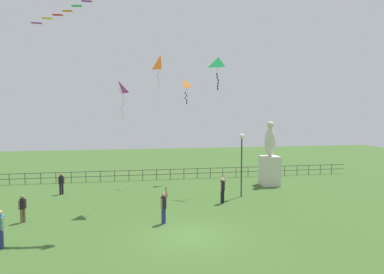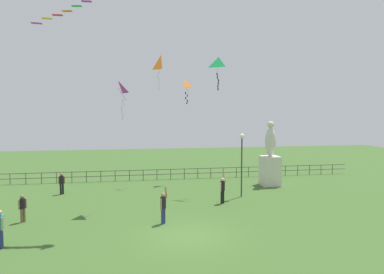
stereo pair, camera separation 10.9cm
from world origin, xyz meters
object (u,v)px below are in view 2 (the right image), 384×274
(statue_monument, at_px, (270,163))
(kite_3, at_px, (119,90))
(person_0, at_px, (163,206))
(person_2, at_px, (222,188))
(person_4, at_px, (23,206))
(person_3, at_px, (0,226))
(kite_4, at_px, (219,65))
(kite_2, at_px, (0,23))
(lamppost, at_px, (242,151))
(kite_0, at_px, (161,65))
(person_1, at_px, (62,182))
(kite_1, at_px, (185,85))

(statue_monument, height_order, kite_3, kite_3)
(person_0, relative_size, person_2, 0.99)
(person_4, bearing_deg, person_3, -86.61)
(kite_4, bearing_deg, kite_2, -161.59)
(person_3, distance_m, kite_2, 11.21)
(kite_3, xyz_separation_m, kite_4, (7.32, 3.70, 2.25))
(lamppost, bearing_deg, kite_2, -171.24)
(person_3, xyz_separation_m, kite_3, (4.98, 5.61, 6.47))
(kite_2, bearing_deg, person_4, -43.47)
(kite_0, distance_m, kite_2, 13.03)
(person_2, xyz_separation_m, kite_3, (-6.69, 0.11, 6.44))
(kite_2, relative_size, kite_3, 0.87)
(person_1, relative_size, kite_4, 0.64)
(person_1, bearing_deg, person_2, -21.46)
(person_3, bearing_deg, person_4, 93.39)
(statue_monument, relative_size, kite_4, 2.15)
(kite_3, bearing_deg, lamppost, 9.58)
(kite_3, bearing_deg, person_3, -131.60)
(kite_0, bearing_deg, person_2, -66.61)
(statue_monument, relative_size, kite_1, 2.48)
(kite_0, bearing_deg, person_1, -154.82)
(kite_0, bearing_deg, kite_3, -112.23)
(person_0, relative_size, kite_4, 0.81)
(lamppost, height_order, person_4, lamppost)
(kite_4, bearing_deg, person_4, -155.54)
(lamppost, height_order, person_1, lamppost)
(kite_4, bearing_deg, person_1, 177.20)
(kite_0, xyz_separation_m, kite_2, (-9.61, -8.76, 0.85))
(person_2, bearing_deg, statue_monument, 41.77)
(kite_3, bearing_deg, person_1, 136.26)
(person_2, height_order, kite_1, kite_1)
(person_2, bearing_deg, person_3, -154.78)
(kite_0, relative_size, kite_3, 1.26)
(person_1, relative_size, person_3, 0.92)
(person_1, xyz_separation_m, person_3, (-0.51, -9.88, 0.08))
(person_1, distance_m, kite_3, 9.01)
(kite_1, relative_size, kite_3, 0.91)
(person_2, relative_size, person_4, 1.33)
(person_4, bearing_deg, kite_4, 24.46)
(lamppost, relative_size, kite_0, 1.53)
(person_0, xyz_separation_m, kite_2, (-8.85, 2.66, 10.05))
(person_4, distance_m, kite_0, 15.99)
(person_1, height_order, person_2, person_2)
(person_0, relative_size, kite_2, 0.98)
(person_2, height_order, kite_3, kite_3)
(lamppost, distance_m, kite_1, 8.98)
(statue_monument, bearing_deg, person_3, -148.90)
(lamppost, distance_m, person_1, 13.50)
(lamppost, distance_m, person_3, 15.39)
(person_0, distance_m, person_3, 7.73)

